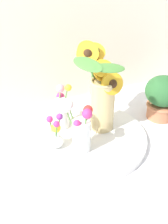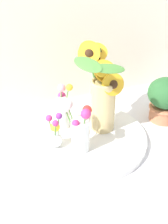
# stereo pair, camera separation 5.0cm
# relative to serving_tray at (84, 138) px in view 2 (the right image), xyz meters

# --- Properties ---
(ground_plane) EXTENTS (6.00, 6.00, 0.00)m
(ground_plane) POSITION_rel_serving_tray_xyz_m (-0.02, -0.04, -0.01)
(ground_plane) COLOR silver
(serving_tray) EXTENTS (0.50, 0.50, 0.02)m
(serving_tray) POSITION_rel_serving_tray_xyz_m (0.00, 0.00, 0.00)
(serving_tray) COLOR white
(serving_tray) RESTS_ON ground_plane
(mason_jar_sunflowers) EXTENTS (0.20, 0.26, 0.35)m
(mason_jar_sunflowers) POSITION_rel_serving_tray_xyz_m (0.09, 0.04, 0.17)
(mason_jar_sunflowers) COLOR #D1B77A
(mason_jar_sunflowers) RESTS_ON serving_tray
(vase_small_center) EXTENTS (0.11, 0.10, 0.20)m
(vase_small_center) POSITION_rel_serving_tray_xyz_m (-0.04, -0.07, 0.11)
(vase_small_center) COLOR white
(vase_small_center) RESTS_ON serving_tray
(vase_bulb_right) EXTENTS (0.06, 0.06, 0.14)m
(vase_bulb_right) POSITION_rel_serving_tray_xyz_m (-0.12, -0.02, 0.07)
(vase_bulb_right) COLOR white
(vase_bulb_right) RESTS_ON serving_tray
(vase_small_back) EXTENTS (0.08, 0.09, 0.19)m
(vase_small_back) POSITION_rel_serving_tray_xyz_m (-0.06, 0.10, 0.09)
(vase_small_back) COLOR white
(vase_small_back) RESTS_ON serving_tray
(potted_plant) EXTENTS (0.16, 0.16, 0.20)m
(potted_plant) POSITION_rel_serving_tray_xyz_m (0.38, 0.03, 0.10)
(potted_plant) COLOR #B7704C
(potted_plant) RESTS_ON ground_plane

